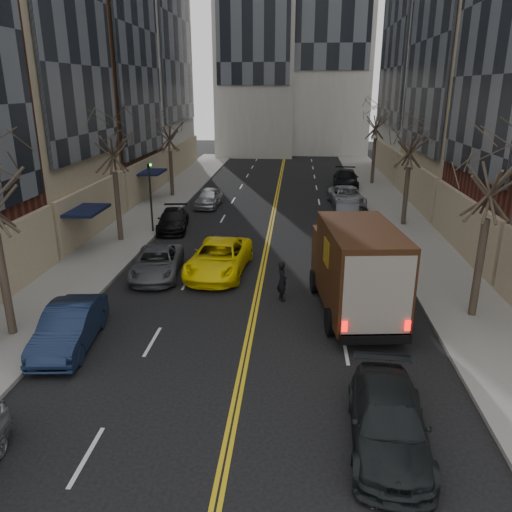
{
  "coord_description": "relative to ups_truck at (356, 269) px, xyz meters",
  "views": [
    {
      "loc": [
        1.59,
        -7.91,
        8.85
      ],
      "look_at": [
        0.02,
        11.57,
        2.2
      ],
      "focal_mm": 35.0,
      "sensor_mm": 36.0,
      "label": 1
    }
  ],
  "objects": [
    {
      "name": "parked_lf_d",
      "position": [
        -10.37,
        11.83,
        -1.26
      ],
      "size": [
        2.44,
        4.72,
        1.31
      ],
      "primitive_type": "imported",
      "rotation": [
        0.0,
        0.0,
        0.14
      ],
      "color": "black",
      "rests_on": "ground"
    },
    {
      "name": "parked_rt_c",
      "position": [
        2.08,
        27.22,
        -1.11
      ],
      "size": [
        2.6,
        5.69,
        1.61
      ],
      "primitive_type": "imported",
      "rotation": [
        0.0,
        0.0,
        -0.06
      ],
      "color": "black",
      "rests_on": "ground"
    },
    {
      "name": "ups_truck",
      "position": [
        0.0,
        0.0,
        0.0
      ],
      "size": [
        3.44,
        7.2,
        3.81
      ],
      "rotation": [
        0.0,
        0.0,
        0.11
      ],
      "color": "black",
      "rests_on": "ground"
    },
    {
      "name": "taxi",
      "position": [
        -6.2,
        4.17,
        -1.12
      ],
      "size": [
        3.07,
        5.9,
        1.59
      ],
      "primitive_type": "imported",
      "rotation": [
        0.0,
        0.0,
        -0.08
      ],
      "color": "#FFE50A",
      "rests_on": "ground"
    },
    {
      "name": "sidewalk_right",
      "position": [
        4.93,
        15.93,
        -1.84
      ],
      "size": [
        4.0,
        66.0,
        0.15
      ],
      "primitive_type": "cube",
      "color": "slate",
      "rests_on": "ground"
    },
    {
      "name": "traffic_signal",
      "position": [
        -11.47,
        10.92,
        0.9
      ],
      "size": [
        0.29,
        0.26,
        4.7
      ],
      "color": "black",
      "rests_on": "sidewalk_left"
    },
    {
      "name": "sidewalk_left",
      "position": [
        -13.07,
        15.93,
        -1.84
      ],
      "size": [
        4.0,
        66.0,
        0.15
      ],
      "primitive_type": "cube",
      "color": "slate",
      "rests_on": "ground"
    },
    {
      "name": "parked_lf_b",
      "position": [
        -10.37,
        -3.63,
        -1.16
      ],
      "size": [
        2.06,
        4.73,
        1.51
      ],
      "primitive_type": "imported",
      "rotation": [
        0.0,
        0.0,
        0.1
      ],
      "color": "#101C35",
      "rests_on": "ground"
    },
    {
      "name": "tree_lf_mid",
      "position": [
        -12.87,
        8.93,
        4.68
      ],
      "size": [
        3.2,
        3.2,
        8.91
      ],
      "color": "#382D23",
      "rests_on": "sidewalk_left"
    },
    {
      "name": "pedestrian",
      "position": [
        -2.97,
        1.11,
        -1.04
      ],
      "size": [
        0.63,
        0.75,
        1.76
      ],
      "primitive_type": "imported",
      "rotation": [
        0.0,
        0.0,
        1.94
      ],
      "color": "black",
      "rests_on": "ground"
    },
    {
      "name": "parked_rt_a",
      "position": [
        1.03,
        14.21,
        -1.19
      ],
      "size": [
        1.98,
        4.54,
        1.45
      ],
      "primitive_type": "imported",
      "rotation": [
        0.0,
        0.0,
        -0.1
      ],
      "color": "#46484D",
      "rests_on": "ground"
    },
    {
      "name": "parked_lf_e",
      "position": [
        -9.17,
        18.58,
        -1.21
      ],
      "size": [
        1.89,
        4.26,
        1.42
      ],
      "primitive_type": "imported",
      "rotation": [
        0.0,
        0.0,
        -0.05
      ],
      "color": "#B9BCC1",
      "rests_on": "ground"
    },
    {
      "name": "tree_rt_far",
      "position": [
        4.73,
        28.93,
        4.82
      ],
      "size": [
        3.2,
        3.2,
        9.11
      ],
      "color": "#382D23",
      "rests_on": "sidewalk_right"
    },
    {
      "name": "parked_lf_c",
      "position": [
        -9.17,
        3.56,
        -1.25
      ],
      "size": [
        2.74,
        5.02,
        1.34
      ],
      "primitive_type": "imported",
      "rotation": [
        0.0,
        0.0,
        0.11
      ],
      "color": "#4D5055",
      "rests_on": "ground"
    },
    {
      "name": "tree_rt_near",
      "position": [
        4.73,
        -0.07,
        4.54
      ],
      "size": [
        3.2,
        3.2,
        8.71
      ],
      "color": "#382D23",
      "rests_on": "sidewalk_right"
    },
    {
      "name": "parked_rt_b",
      "position": [
        1.5,
        19.8,
        -1.19
      ],
      "size": [
        2.84,
        5.43,
        1.46
      ],
      "primitive_type": "imported",
      "rotation": [
        0.0,
        0.0,
        0.08
      ],
      "color": "#A5A9AD",
      "rests_on": "ground"
    },
    {
      "name": "tree_lf_far",
      "position": [
        -12.87,
        21.93,
        4.11
      ],
      "size": [
        3.2,
        3.2,
        8.12
      ],
      "color": "#382D23",
      "rests_on": "sidewalk_left"
    },
    {
      "name": "tree_rt_mid",
      "position": [
        4.73,
        13.93,
        4.25
      ],
      "size": [
        3.2,
        3.2,
        8.32
      ],
      "color": "#382D23",
      "rests_on": "sidewalk_right"
    },
    {
      "name": "observer_sedan",
      "position": [
        0.05,
        -7.99,
        -1.22
      ],
      "size": [
        2.27,
        4.92,
        1.39
      ],
      "rotation": [
        0.0,
        0.0,
        -0.07
      ],
      "color": "black",
      "rests_on": "ground"
    }
  ]
}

